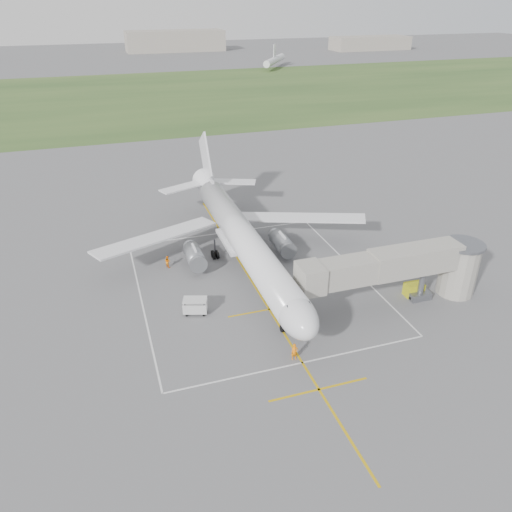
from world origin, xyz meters
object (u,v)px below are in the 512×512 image
object	(u,v)px
jet_bridge	(408,268)
airliner	(242,238)
gpu_unit	(414,290)
ramp_worker_nose	(294,352)
ramp_worker_wing	(168,262)
baggage_cart	(195,306)

from	to	relation	value
jet_bridge	airliner	bearing A→B (deg)	137.81
airliner	jet_bridge	bearing A→B (deg)	-42.19
jet_bridge	gpu_unit	xyz separation A→B (m)	(2.05, 0.94, -3.92)
ramp_worker_nose	ramp_worker_wing	distance (m)	24.78
jet_bridge	baggage_cart	world-z (taller)	jet_bridge
airliner	ramp_worker_nose	world-z (taller)	airliner
baggage_cart	ramp_worker_wing	world-z (taller)	baggage_cart
jet_bridge	gpu_unit	distance (m)	4.52
airliner	gpu_unit	xyz separation A→B (m)	(17.77, -13.31, -3.57)
airliner	baggage_cart	world-z (taller)	airliner
ramp_worker_nose	ramp_worker_wing	xyz separation A→B (m)	(-9.05, 23.07, -0.10)
gpu_unit	ramp_worker_wing	xyz separation A→B (m)	(-27.39, 16.41, 0.01)
ramp_worker_nose	ramp_worker_wing	bearing A→B (deg)	116.12
ramp_worker_nose	jet_bridge	bearing A→B (deg)	24.05
baggage_cart	ramp_worker_wing	bearing A→B (deg)	113.78
baggage_cart	ramp_worker_wing	xyz separation A→B (m)	(-1.28, 11.91, -0.14)
gpu_unit	ramp_worker_nose	distance (m)	19.51
ramp_worker_nose	gpu_unit	bearing A→B (deg)	24.65
gpu_unit	airliner	bearing A→B (deg)	145.06
jet_bridge	gpu_unit	world-z (taller)	jet_bridge
baggage_cart	gpu_unit	bearing A→B (deg)	7.86
gpu_unit	baggage_cart	bearing A→B (deg)	172.13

